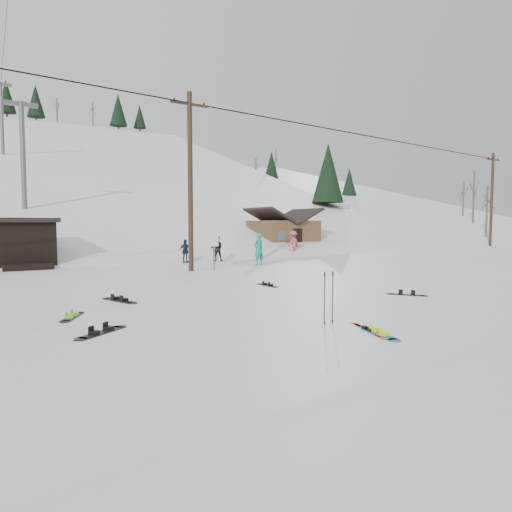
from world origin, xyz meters
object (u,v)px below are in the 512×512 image
hero_snowboard (379,333)px  utility_pole (190,179)px  cabin (283,235)px  hero_skis (368,330)px

hero_snowboard → utility_pole: bearing=6.7°
cabin → hero_snowboard: (-15.15, -24.61, -1.46)m
hero_skis → hero_snowboard: bearing=-74.9°
utility_pole → hero_skis: utility_pole is taller
hero_snowboard → hero_skis: hero_snowboard is taller
cabin → hero_skis: cabin is taller
cabin → hero_skis: (-15.11, -24.24, -1.46)m
utility_pole → cabin: size_ratio=1.67×
utility_pole → hero_skis: size_ratio=5.62×
utility_pole → cabin: bearing=37.6°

